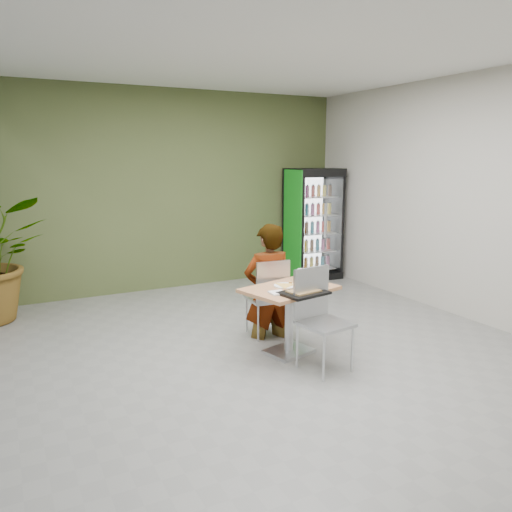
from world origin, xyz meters
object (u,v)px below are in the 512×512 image
object	(u,v)px
seated_woman	(268,293)
soda_cup	(302,278)
chair_far	(270,292)
chair_near	(318,310)
dining_table	(289,306)
cafeteria_tray	(304,293)
beverage_fridge	(313,224)

from	to	relation	value
seated_woman	soda_cup	world-z (taller)	seated_woman
chair_far	chair_near	xyz separation A→B (m)	(0.02, -0.98, 0.05)
seated_woman	soda_cup	bearing A→B (deg)	104.46
seated_woman	chair_near	bearing A→B (deg)	94.96
dining_table	seated_woman	distance (m)	0.59
chair_near	seated_woman	world-z (taller)	seated_woman
chair_near	cafeteria_tray	world-z (taller)	chair_near
chair_near	beverage_fridge	distance (m)	3.96
cafeteria_tray	beverage_fridge	bearing A→B (deg)	54.91
dining_table	seated_woman	bearing A→B (deg)	84.52
chair_far	soda_cup	distance (m)	0.61
soda_cup	cafeteria_tray	bearing A→B (deg)	-119.10
soda_cup	chair_near	bearing A→B (deg)	-101.14
chair_far	soda_cup	size ratio (longest dim) A/B	5.22
soda_cup	cafeteria_tray	distance (m)	0.37
soda_cup	chair_far	bearing A→B (deg)	102.16
seated_woman	cafeteria_tray	size ratio (longest dim) A/B	3.57
cafeteria_tray	beverage_fridge	xyz separation A→B (m)	(2.23, 3.17, 0.21)
beverage_fridge	chair_near	bearing A→B (deg)	-119.06
chair_far	cafeteria_tray	bearing A→B (deg)	89.79
dining_table	cafeteria_tray	xyz separation A→B (m)	(-0.01, -0.30, 0.23)
chair_far	cafeteria_tray	xyz separation A→B (m)	(-0.06, -0.84, 0.21)
chair_near	seated_woman	xyz separation A→B (m)	(-0.02, 1.03, -0.07)
chair_near	cafeteria_tray	xyz separation A→B (m)	(-0.09, 0.14, 0.16)
dining_table	chair_near	bearing A→B (deg)	-80.50
chair_far	seated_woman	world-z (taller)	seated_woman
chair_near	cafeteria_tray	size ratio (longest dim) A/B	2.20
cafeteria_tray	chair_near	bearing A→B (deg)	-58.08
chair_far	seated_woman	size ratio (longest dim) A/B	0.57
soda_cup	beverage_fridge	bearing A→B (deg)	54.30
chair_far	chair_near	distance (m)	0.98
seated_woman	beverage_fridge	size ratio (longest dim) A/B	0.86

